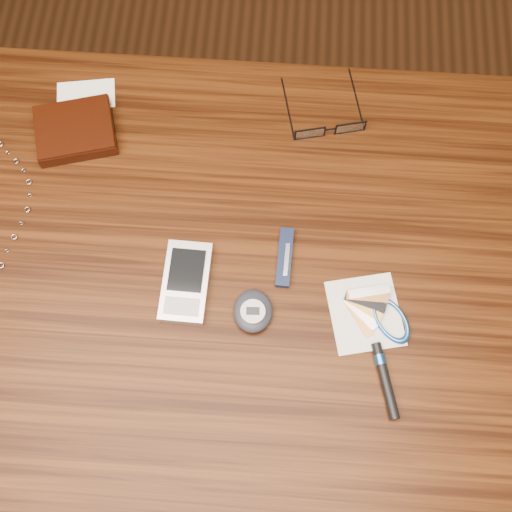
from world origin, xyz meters
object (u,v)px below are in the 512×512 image
object	(u,v)px
eyeglasses	(329,127)
pda_phone	(186,282)
desk	(209,300)
notepad_keys	(377,315)
pocket_knife	(285,258)
pedometer	(253,311)
wallet_and_card	(75,130)

from	to	relation	value
eyeglasses	pda_phone	size ratio (longest dim) A/B	1.15
desk	pda_phone	xyz separation A→B (m)	(-0.02, -0.01, 0.11)
notepad_keys	pocket_knife	xyz separation A→B (m)	(-0.12, 0.07, 0.00)
pda_phone	notepad_keys	world-z (taller)	pda_phone
pedometer	notepad_keys	size ratio (longest dim) A/B	0.48
pocket_knife	notepad_keys	bearing A→B (deg)	-29.56
eyeglasses	notepad_keys	distance (m)	0.28
desk	notepad_keys	size ratio (longest dim) A/B	7.99
desk	pda_phone	distance (m)	0.11
desk	notepad_keys	distance (m)	0.26
desk	pda_phone	bearing A→B (deg)	-158.94
notepad_keys	pocket_knife	bearing A→B (deg)	150.44
wallet_and_card	pedometer	xyz separation A→B (m)	(0.27, -0.25, -0.00)
pda_phone	pocket_knife	bearing A→B (deg)	18.95
pda_phone	notepad_keys	distance (m)	0.25
pda_phone	pedometer	world-z (taller)	pedometer
pedometer	notepad_keys	xyz separation A→B (m)	(0.16, 0.01, -0.01)
desk	pocket_knife	xyz separation A→B (m)	(0.11, 0.04, 0.11)
wallet_and_card	pedometer	distance (m)	0.37
desk	eyeglasses	xyz separation A→B (m)	(0.16, 0.24, 0.11)
desk	pedometer	distance (m)	0.14
wallet_and_card	pda_phone	xyz separation A→B (m)	(0.18, -0.22, -0.00)
wallet_and_card	pda_phone	world-z (taller)	wallet_and_card
eyeglasses	pda_phone	bearing A→B (deg)	-126.35
pedometer	desk	bearing A→B (deg)	147.91
pedometer	notepad_keys	distance (m)	0.16
eyeglasses	notepad_keys	world-z (taller)	eyeglasses
desk	pocket_knife	distance (m)	0.15
desk	wallet_and_card	xyz separation A→B (m)	(-0.20, 0.21, 0.11)
notepad_keys	pocket_knife	distance (m)	0.14
eyeglasses	desk	bearing A→B (deg)	-123.73
pedometer	pocket_knife	size ratio (longest dim) A/B	0.73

